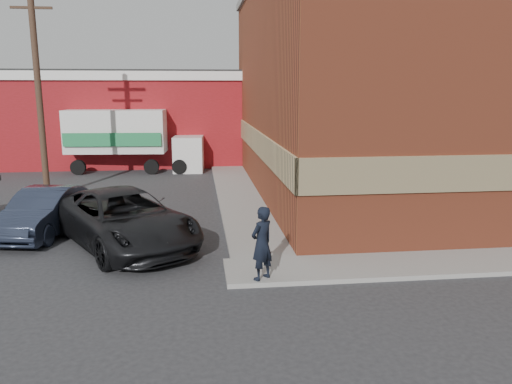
{
  "coord_description": "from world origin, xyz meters",
  "views": [
    {
      "loc": [
        -1.12,
        -12.68,
        4.6
      ],
      "look_at": [
        0.7,
        2.62,
        1.37
      ],
      "focal_mm": 35.0,
      "sensor_mm": 36.0,
      "label": 1
    }
  ],
  "objects_px": {
    "brick_building": "(413,86)",
    "suv_a": "(124,219)",
    "utility_pole": "(38,84)",
    "sedan": "(45,212)",
    "warehouse": "(119,116)",
    "man": "(262,243)",
    "box_truck": "(129,136)"
  },
  "relations": [
    {
      "from": "brick_building",
      "to": "utility_pole",
      "type": "bearing_deg",
      "value": 179.98
    },
    {
      "from": "warehouse",
      "to": "man",
      "type": "relative_size",
      "value": 9.17
    },
    {
      "from": "brick_building",
      "to": "man",
      "type": "xyz_separation_m",
      "value": [
        -8.15,
        -10.55,
        -3.67
      ]
    },
    {
      "from": "brick_building",
      "to": "man",
      "type": "height_order",
      "value": "brick_building"
    },
    {
      "from": "brick_building",
      "to": "suv_a",
      "type": "xyz_separation_m",
      "value": [
        -11.81,
        -7.15,
        -3.86
      ]
    },
    {
      "from": "sedan",
      "to": "utility_pole",
      "type": "bearing_deg",
      "value": 115.99
    },
    {
      "from": "suv_a",
      "to": "man",
      "type": "bearing_deg",
      "value": -73.28
    },
    {
      "from": "utility_pole",
      "to": "brick_building",
      "type": "bearing_deg",
      "value": -0.02
    },
    {
      "from": "brick_building",
      "to": "suv_a",
      "type": "relative_size",
      "value": 3.07
    },
    {
      "from": "utility_pole",
      "to": "box_truck",
      "type": "bearing_deg",
      "value": 67.39
    },
    {
      "from": "warehouse",
      "to": "suv_a",
      "type": "xyz_separation_m",
      "value": [
        2.69,
        -18.15,
        -1.99
      ]
    },
    {
      "from": "box_truck",
      "to": "warehouse",
      "type": "bearing_deg",
      "value": 108.72
    },
    {
      "from": "suv_a",
      "to": "sedan",
      "type": "bearing_deg",
      "value": 119.2
    },
    {
      "from": "man",
      "to": "sedan",
      "type": "distance_m",
      "value": 8.05
    },
    {
      "from": "brick_building",
      "to": "sedan",
      "type": "relative_size",
      "value": 4.13
    },
    {
      "from": "suv_a",
      "to": "warehouse",
      "type": "bearing_deg",
      "value": 68.05
    },
    {
      "from": "warehouse",
      "to": "suv_a",
      "type": "height_order",
      "value": "warehouse"
    },
    {
      "from": "warehouse",
      "to": "suv_a",
      "type": "relative_size",
      "value": 2.74
    },
    {
      "from": "warehouse",
      "to": "utility_pole",
      "type": "relative_size",
      "value": 1.81
    },
    {
      "from": "sedan",
      "to": "brick_building",
      "type": "bearing_deg",
      "value": 31.88
    },
    {
      "from": "warehouse",
      "to": "sedan",
      "type": "bearing_deg",
      "value": -89.95
    },
    {
      "from": "brick_building",
      "to": "sedan",
      "type": "bearing_deg",
      "value": -158.93
    },
    {
      "from": "warehouse",
      "to": "box_truck",
      "type": "distance_m",
      "value": 4.77
    },
    {
      "from": "man",
      "to": "suv_a",
      "type": "distance_m",
      "value": 4.99
    },
    {
      "from": "utility_pole",
      "to": "sedan",
      "type": "relative_size",
      "value": 2.04
    },
    {
      "from": "utility_pole",
      "to": "man",
      "type": "height_order",
      "value": "utility_pole"
    },
    {
      "from": "sedan",
      "to": "box_truck",
      "type": "relative_size",
      "value": 0.62
    },
    {
      "from": "warehouse",
      "to": "man",
      "type": "height_order",
      "value": "warehouse"
    },
    {
      "from": "sedan",
      "to": "suv_a",
      "type": "relative_size",
      "value": 0.74
    },
    {
      "from": "warehouse",
      "to": "sedan",
      "type": "height_order",
      "value": "warehouse"
    },
    {
      "from": "warehouse",
      "to": "sedan",
      "type": "relative_size",
      "value": 3.69
    },
    {
      "from": "man",
      "to": "sedan",
      "type": "xyz_separation_m",
      "value": [
        -6.33,
        4.97,
        -0.28
      ]
    }
  ]
}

